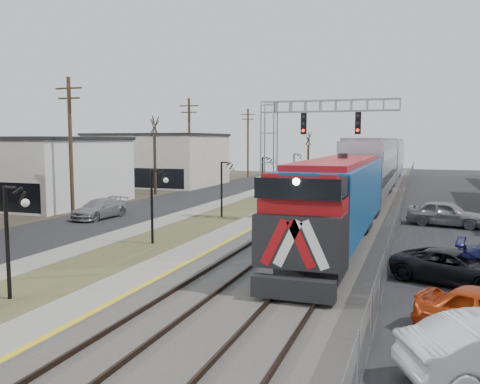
% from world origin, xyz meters
% --- Properties ---
extents(street_west, '(7.00, 120.00, 0.04)m').
position_xyz_m(street_west, '(-11.50, 35.00, 0.02)').
color(street_west, black).
rests_on(street_west, ground).
extents(sidewalk, '(2.00, 120.00, 0.08)m').
position_xyz_m(sidewalk, '(-7.00, 35.00, 0.04)').
color(sidewalk, gray).
rests_on(sidewalk, ground).
extents(grass_median, '(4.00, 120.00, 0.06)m').
position_xyz_m(grass_median, '(-4.00, 35.00, 0.03)').
color(grass_median, '#424826').
rests_on(grass_median, ground).
extents(platform, '(2.00, 120.00, 0.24)m').
position_xyz_m(platform, '(-1.00, 35.00, 0.12)').
color(platform, gray).
rests_on(platform, ground).
extents(ballast_bed, '(8.00, 120.00, 0.20)m').
position_xyz_m(ballast_bed, '(4.00, 35.00, 0.10)').
color(ballast_bed, '#595651').
rests_on(ballast_bed, ground).
extents(platform_edge, '(0.24, 120.00, 0.01)m').
position_xyz_m(platform_edge, '(-0.12, 35.00, 0.24)').
color(platform_edge, gold).
rests_on(platform_edge, platform).
extents(track_near, '(1.58, 120.00, 0.15)m').
position_xyz_m(track_near, '(2.00, 35.00, 0.28)').
color(track_near, '#2D2119').
rests_on(track_near, ballast_bed).
extents(track_far, '(1.58, 120.00, 0.15)m').
position_xyz_m(track_far, '(5.50, 35.00, 0.28)').
color(track_far, '#2D2119').
rests_on(track_far, ballast_bed).
extents(train, '(3.00, 63.05, 5.33)m').
position_xyz_m(train, '(5.50, 43.27, 2.88)').
color(train, '#13569E').
rests_on(train, ground).
extents(signal_gantry, '(9.00, 1.07, 8.15)m').
position_xyz_m(signal_gantry, '(1.22, 27.99, 5.59)').
color(signal_gantry, gray).
rests_on(signal_gantry, ground).
extents(lampposts, '(0.14, 62.14, 4.00)m').
position_xyz_m(lampposts, '(-4.00, 18.29, 2.00)').
color(lampposts, black).
rests_on(lampposts, ground).
extents(utility_poles, '(0.28, 80.28, 10.00)m').
position_xyz_m(utility_poles, '(-14.50, 25.00, 5.00)').
color(utility_poles, '#4C3823').
rests_on(utility_poles, ground).
extents(fence, '(0.04, 120.00, 1.60)m').
position_xyz_m(fence, '(8.20, 35.00, 0.80)').
color(fence, gray).
rests_on(fence, ground).
extents(bare_trees, '(12.30, 42.30, 5.95)m').
position_xyz_m(bare_trees, '(-12.66, 38.91, 2.70)').
color(bare_trees, '#382D23').
rests_on(bare_trees, ground).
extents(car_lot_c, '(5.14, 3.70, 1.30)m').
position_xyz_m(car_lot_c, '(10.68, 15.21, 0.65)').
color(car_lot_c, black).
rests_on(car_lot_c, ground).
extents(car_lot_e, '(5.04, 2.90, 1.61)m').
position_xyz_m(car_lot_e, '(10.97, 29.24, 0.81)').
color(car_lot_e, gray).
rests_on(car_lot_e, ground).
extents(car_street_b, '(2.25, 4.83, 1.37)m').
position_xyz_m(car_street_b, '(-11.90, 24.56, 0.68)').
color(car_street_b, gray).
rests_on(car_street_b, ground).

